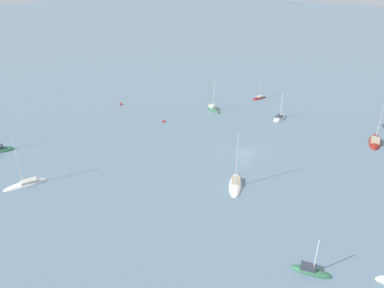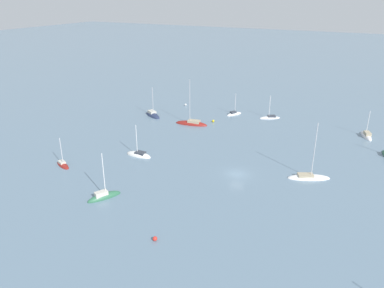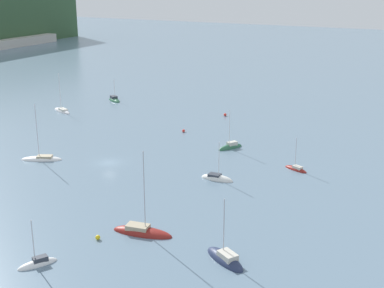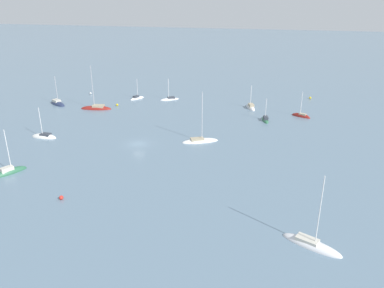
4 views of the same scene
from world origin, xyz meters
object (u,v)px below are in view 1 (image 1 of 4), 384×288
Objects in this scene: sailboat_10 at (235,185)px; sailboat_5 at (26,185)px; sailboat_1 at (259,98)px; sailboat_9 at (213,110)px; mooring_buoy_3 at (121,104)px; sailboat_7 at (310,271)px; sailboat_6 at (375,142)px; sailboat_12 at (0,150)px; sailboat_8 at (280,118)px; mooring_buoy_4 at (163,121)px.

sailboat_5 is at bearing -81.90° from sailboat_10.
sailboat_1 is 69.96m from sailboat_5.
sailboat_9 is at bearing -168.19° from sailboat_10.
sailboat_5 is 14.59× the size of mooring_buoy_3.
mooring_buoy_3 is (47.65, -18.29, 0.29)m from sailboat_10.
sailboat_7 is 0.68× the size of sailboat_9.
sailboat_1 reaches higher than mooring_buoy_3.
sailboat_1 is 0.56× the size of sailboat_10.
sailboat_6 is 38.53m from sailboat_10.
sailboat_5 is at bearing -71.83° from sailboat_9.
sailboat_12 is 35.73m from mooring_buoy_3.
sailboat_5 reaches higher than sailboat_7.
sailboat_7 is 0.53× the size of sailboat_10.
sailboat_9 is at bearing 1.69° from sailboat_1.
sailboat_10 is at bearing -35.31° from sailboat_12.
sailboat_8 reaches higher than sailboat_12.
sailboat_9 is 15.61m from mooring_buoy_4.
mooring_buoy_3 is (65.26, 15.99, 0.27)m from sailboat_6.
sailboat_8 is 35.51m from sailboat_10.
mooring_buoy_3 is at bearing -135.64° from sailboat_5.
sailboat_5 reaches higher than mooring_buoy_4.
sailboat_1 is 0.72× the size of sailboat_9.
sailboat_1 is 0.84× the size of sailboat_8.
sailboat_6 is 1.66× the size of sailboat_8.
sailboat_5 is 16.34× the size of mooring_buoy_4.
mooring_buoy_3 is (23.99, 11.74, 0.24)m from sailboat_9.
sailboat_6 is 1.43× the size of sailboat_9.
mooring_buoy_3 is at bearing 141.74° from sailboat_7.
sailboat_6 is at bearing 162.25° from sailboat_5.
sailboat_7 is at bearing 28.83° from sailboat_10.
sailboat_7 is at bearing 172.24° from sailboat_6.
sailboat_1 is 32.85m from mooring_buoy_4.
sailboat_12 is (25.77, 47.43, -0.01)m from sailboat_9.
sailboat_8 is at bearing 163.40° from sailboat_10.
sailboat_8 is 10.50× the size of mooring_buoy_3.
sailboat_8 reaches higher than sailboat_1.
sailboat_9 is at bearing -153.92° from mooring_buoy_3.
sailboat_9 is 12.23× the size of mooring_buoy_3.
sailboat_9 reaches higher than mooring_buoy_4.
sailboat_5 is 43.35m from mooring_buoy_3.
sailboat_12 is at bearing 59.31° from mooring_buoy_4.
sailboat_5 is 0.84× the size of sailboat_6.
sailboat_1 is 1.06× the size of sailboat_7.
sailboat_7 is 73.42m from mooring_buoy_3.
sailboat_8 is (23.67, -0.71, -0.04)m from sailboat_6.
mooring_buoy_4 is at bearing 136.40° from sailboat_7.
sailboat_8 is 0.86× the size of sailboat_9.
mooring_buoy_3 is at bearing -137.43° from sailboat_10.
mooring_buoy_3 is at bearing -126.29° from sailboat_9.
sailboat_9 is (42.43, -43.04, -0.01)m from sailboat_7.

